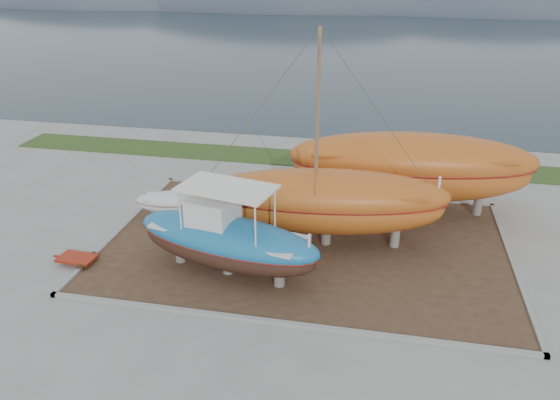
% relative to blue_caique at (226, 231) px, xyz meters
% --- Properties ---
extents(ground, '(140.00, 140.00, 0.00)m').
position_rel_blue_caique_xyz_m(ground, '(2.82, -0.88, -2.03)').
color(ground, gray).
rests_on(ground, ground).
extents(dirt_patch, '(18.00, 12.00, 0.06)m').
position_rel_blue_caique_xyz_m(dirt_patch, '(2.82, 3.12, -2.00)').
color(dirt_patch, '#422D1E').
rests_on(dirt_patch, ground).
extents(curb_frame, '(18.60, 12.60, 0.15)m').
position_rel_blue_caique_xyz_m(curb_frame, '(2.82, 3.12, -1.95)').
color(curb_frame, gray).
rests_on(curb_frame, ground).
extents(grass_strip, '(44.00, 3.00, 0.08)m').
position_rel_blue_caique_xyz_m(grass_strip, '(2.82, 14.62, -1.99)').
color(grass_strip, '#284219').
rests_on(grass_strip, ground).
extents(sea, '(260.00, 100.00, 0.04)m').
position_rel_blue_caique_xyz_m(sea, '(2.82, 69.12, -2.03)').
color(sea, '#1C2D38').
rests_on(sea, ground).
extents(mountain_ridge, '(200.00, 36.00, 20.00)m').
position_rel_blue_caique_xyz_m(mountain_ridge, '(2.82, 124.12, -2.03)').
color(mountain_ridge, '#333D49').
rests_on(mountain_ridge, ground).
extents(blue_caique, '(8.54, 4.27, 3.94)m').
position_rel_blue_caique_xyz_m(blue_caique, '(0.00, 0.00, 0.00)').
color(blue_caique, '#1B70A9').
rests_on(blue_caique, dirt_patch).
extents(white_dinghy, '(4.48, 2.33, 1.28)m').
position_rel_blue_caique_xyz_m(white_dinghy, '(-4.00, 4.72, -1.33)').
color(white_dinghy, silver).
rests_on(white_dinghy, dirt_patch).
extents(orange_sailboat, '(11.20, 4.46, 9.68)m').
position_rel_blue_caique_xyz_m(orange_sailboat, '(3.72, 3.36, 2.87)').
color(orange_sailboat, '#AE541A').
rests_on(orange_sailboat, dirt_patch).
extents(orange_bare_hull, '(12.64, 4.70, 4.06)m').
position_rel_blue_caique_xyz_m(orange_bare_hull, '(7.42, 7.73, 0.06)').
color(orange_bare_hull, '#AE541A').
rests_on(orange_bare_hull, dirt_patch).
extents(red_trailer, '(2.45, 1.35, 0.34)m').
position_rel_blue_caique_xyz_m(red_trailer, '(-6.68, -0.52, -1.86)').
color(red_trailer, '#9F2612').
rests_on(red_trailer, ground).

